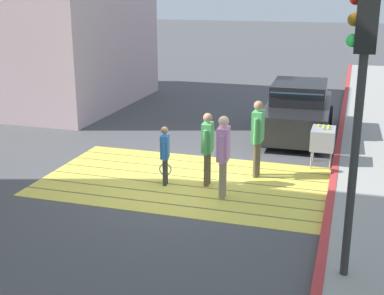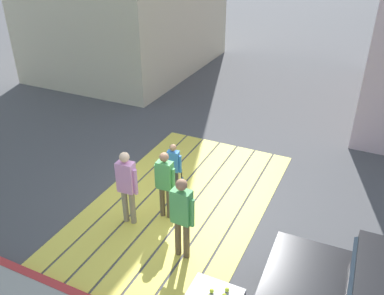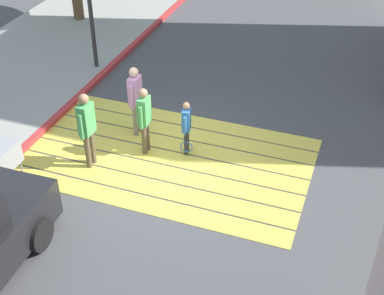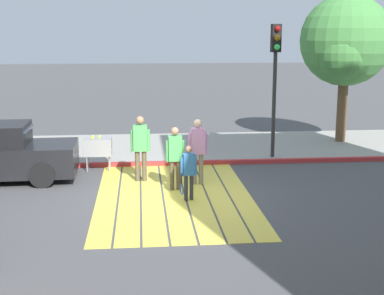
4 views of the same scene
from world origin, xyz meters
name	(u,v)px [view 3 (image 3 of 4)]	position (x,y,z in m)	size (l,w,h in m)	color
ground_plane	(168,158)	(0.00, 0.00, 0.00)	(120.00, 120.00, 0.00)	#4C4C4F
crosswalk_stripes	(168,158)	(0.00, 0.00, 0.01)	(6.40, 3.80, 0.01)	#EAD64C
curb_painted	(44,129)	(-3.25, 0.00, 0.07)	(0.16, 40.00, 0.13)	#BC3333
pedestrian_adult_lead	(87,125)	(-1.51, -0.81, 1.05)	(0.25, 0.52, 1.80)	brown
pedestrian_adult_trailing	(135,96)	(-1.07, 0.70, 1.03)	(0.25, 0.51, 1.76)	gray
pedestrian_adult_side	(144,116)	(-0.56, 0.07, 0.96)	(0.22, 0.48, 1.65)	brown
pedestrian_child_with_racket	(186,125)	(0.34, 0.33, 0.76)	(0.31, 0.42, 1.34)	#333338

